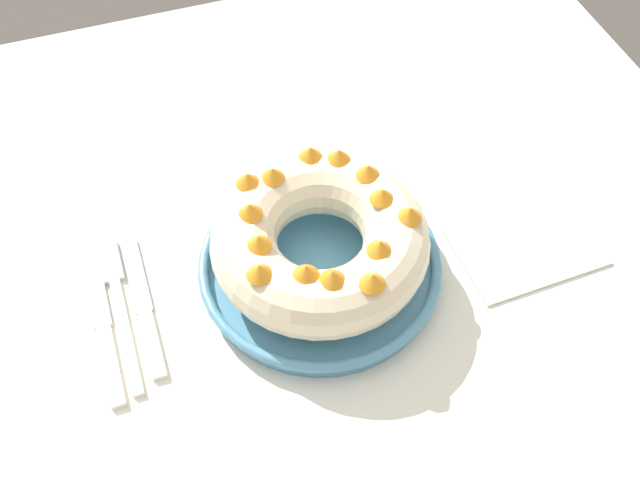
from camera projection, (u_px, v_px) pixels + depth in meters
name	position (u px, v px, depth m)	size (l,w,h in m)	color
dining_table	(313.00, 341.00, 0.93)	(1.19, 1.20, 0.72)	silver
serving_dish	(320.00, 267.00, 0.87)	(0.28, 0.28, 0.03)	#518EB2
bundt_cake	(320.00, 239.00, 0.83)	(0.25, 0.25, 0.09)	beige
fork	(119.00, 302.00, 0.86)	(0.02, 0.21, 0.01)	white
serving_knife	(104.00, 331.00, 0.84)	(0.02, 0.23, 0.01)	white
cake_knife	(146.00, 315.00, 0.85)	(0.02, 0.20, 0.01)	white
napkin	(526.00, 247.00, 0.91)	(0.17, 0.12, 0.00)	#B2D1B7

